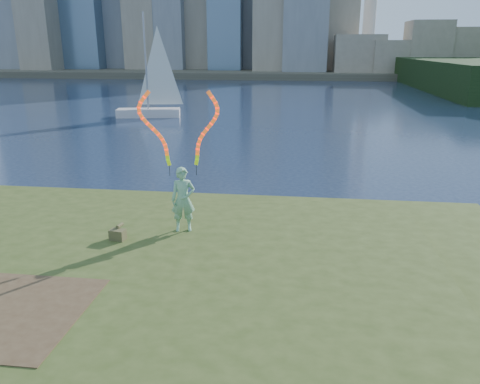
# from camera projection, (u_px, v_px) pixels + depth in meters

# --- Properties ---
(ground) EXTENTS (320.00, 320.00, 0.00)m
(ground) POSITION_uv_depth(u_px,v_px,m) (160.00, 279.00, 12.14)
(ground) COLOR #192640
(ground) RESTS_ON ground
(grassy_knoll) EXTENTS (20.00, 18.00, 0.80)m
(grassy_knoll) POSITION_uv_depth(u_px,v_px,m) (128.00, 315.00, 9.86)
(grassy_knoll) COLOR #364518
(grassy_knoll) RESTS_ON ground
(dirt_patch) EXTENTS (3.20, 3.00, 0.02)m
(dirt_patch) POSITION_uv_depth(u_px,v_px,m) (1.00, 312.00, 9.13)
(dirt_patch) COLOR #47331E
(dirt_patch) RESTS_ON grassy_knoll
(far_shore) EXTENTS (320.00, 40.00, 1.20)m
(far_shore) POSITION_uv_depth(u_px,v_px,m) (285.00, 72.00, 101.95)
(far_shore) COLOR #494436
(far_shore) RESTS_ON ground
(woman_with_ribbons) EXTENTS (2.08, 0.67, 4.18)m
(woman_with_ribbons) POSITION_uv_depth(u_px,v_px,m) (183.00, 183.00, 12.82)
(woman_with_ribbons) COLOR #257E42
(woman_with_ribbons) RESTS_ON grassy_knoll
(canvas_bag) EXTENTS (0.44, 0.49, 0.38)m
(canvas_bag) POSITION_uv_depth(u_px,v_px,m) (118.00, 234.00, 12.52)
(canvas_bag) COLOR #433C21
(canvas_bag) RESTS_ON grassy_knoll
(sailboat) EXTENTS (5.69, 2.72, 8.54)m
(sailboat) POSITION_uv_depth(u_px,v_px,m) (151.00, 100.00, 39.75)
(sailboat) COLOR silver
(sailboat) RESTS_ON ground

